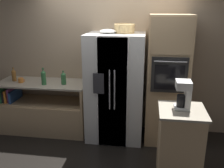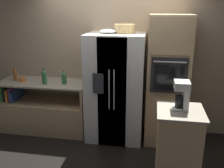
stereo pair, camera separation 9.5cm
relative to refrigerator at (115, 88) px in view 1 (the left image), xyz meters
name	(u,v)px [view 1 (the left image)]	position (x,y,z in m)	size (l,w,h in m)	color
ground_plane	(110,137)	(-0.09, -0.06, -0.90)	(20.00, 20.00, 0.00)	black
wall_back	(114,53)	(-0.09, 0.41, 0.50)	(12.00, 0.06, 2.80)	tan
counter_left	(44,113)	(-1.33, 0.05, -0.56)	(1.59, 0.66, 0.92)	tan
refrigerator	(115,88)	(0.00, 0.00, 0.00)	(0.94, 0.79, 1.80)	white
wall_oven	(167,80)	(0.84, 0.04, 0.15)	(0.64, 0.74, 2.09)	tan
island_counter	(179,145)	(0.97, -1.01, -0.40)	(0.57, 0.60, 0.99)	tan
wicker_basket	(124,28)	(0.13, 0.09, 0.98)	(0.34, 0.34, 0.15)	tan
fruit_bowl	(108,31)	(-0.12, 0.02, 0.93)	(0.28, 0.28, 0.07)	white
bottle_tall	(44,77)	(-1.23, -0.07, 0.15)	(0.08, 0.08, 0.30)	#33723F
bottle_short	(14,75)	(-1.84, 0.06, 0.13)	(0.07, 0.07, 0.25)	brown
bottle_wide	(63,78)	(-0.90, -0.01, 0.13)	(0.08, 0.08, 0.24)	#33723F
mug	(21,80)	(-1.68, -0.01, 0.06)	(0.12, 0.09, 0.08)	orange
coffee_maker	(185,94)	(0.98, -0.96, 0.29)	(0.18, 0.21, 0.36)	white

